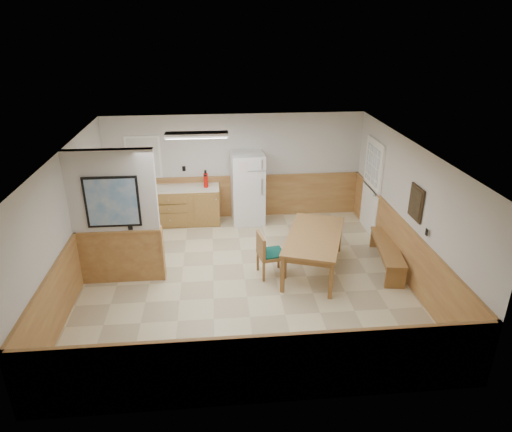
{
  "coord_description": "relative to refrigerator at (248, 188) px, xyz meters",
  "views": [
    {
      "loc": [
        -0.48,
        -7.32,
        4.5
      ],
      "look_at": [
        0.25,
        0.4,
        1.11
      ],
      "focal_mm": 32.0,
      "sensor_mm": 36.0,
      "label": 1
    }
  ],
  "objects": [
    {
      "name": "wainscot_left",
      "position": [
        -3.24,
        -2.63,
        -0.34
      ],
      "size": [
        0.04,
        6.0,
        1.0
      ],
      "primitive_type": "cube",
      "color": "tan",
      "rests_on": "ground"
    },
    {
      "name": "kitchen_window",
      "position": [
        -2.36,
        0.35,
        0.71
      ],
      "size": [
        0.8,
        0.04,
        1.0
      ],
      "color": "white",
      "rests_on": "back_wall"
    },
    {
      "name": "right_wall",
      "position": [
        2.74,
        -2.63,
        0.41
      ],
      "size": [
        0.02,
        6.0,
        2.5
      ],
      "primitive_type": "cube",
      "color": "silver",
      "rests_on": "ground"
    },
    {
      "name": "partition_wall",
      "position": [
        -2.51,
        -2.43,
        0.39
      ],
      "size": [
        1.5,
        0.2,
        2.5
      ],
      "color": "silver",
      "rests_on": "ground"
    },
    {
      "name": "ceiling",
      "position": [
        -0.26,
        -2.63,
        1.66
      ],
      "size": [
        6.0,
        6.0,
        0.02
      ],
      "primitive_type": "cube",
      "color": "silver",
      "rests_on": "back_wall"
    },
    {
      "name": "wainscot_back",
      "position": [
        -0.26,
        0.35,
        -0.34
      ],
      "size": [
        6.0,
        0.04,
        1.0
      ],
      "primitive_type": "cube",
      "color": "tan",
      "rests_on": "ground"
    },
    {
      "name": "kitchen_counter",
      "position": [
        -1.47,
        0.05,
        -0.38
      ],
      "size": [
        2.2,
        0.61,
        1.0
      ],
      "color": "olive",
      "rests_on": "ground"
    },
    {
      "name": "soap_bottle",
      "position": [
        -2.53,
        0.06,
        0.16
      ],
      "size": [
        0.07,
        0.07,
        0.2
      ],
      "primitive_type": "cylinder",
      "rotation": [
        0.0,
        0.0,
        0.01
      ],
      "color": "#198A2E",
      "rests_on": "kitchen_counter"
    },
    {
      "name": "wall_painting",
      "position": [
        2.7,
        -2.93,
        0.71
      ],
      "size": [
        0.04,
        0.5,
        0.6
      ],
      "color": "#342414",
      "rests_on": "right_wall"
    },
    {
      "name": "wainscot_right",
      "position": [
        2.72,
        -2.63,
        -0.34
      ],
      "size": [
        0.04,
        6.0,
        1.0
      ],
      "primitive_type": "cube",
      "color": "tan",
      "rests_on": "ground"
    },
    {
      "name": "ground",
      "position": [
        -0.26,
        -2.63,
        -0.84
      ],
      "size": [
        6.0,
        6.0,
        0.0
      ],
      "primitive_type": "plane",
      "color": "beige",
      "rests_on": "ground"
    },
    {
      "name": "back_wall",
      "position": [
        -0.26,
        0.37,
        0.41
      ],
      "size": [
        6.0,
        0.02,
        2.5
      ],
      "primitive_type": "cube",
      "color": "silver",
      "rests_on": "ground"
    },
    {
      "name": "left_wall",
      "position": [
        -3.26,
        -2.63,
        0.41
      ],
      "size": [
        0.02,
        6.0,
        2.5
      ],
      "primitive_type": "cube",
      "color": "silver",
      "rests_on": "ground"
    },
    {
      "name": "refrigerator",
      "position": [
        0.0,
        0.0,
        0.0
      ],
      "size": [
        0.77,
        0.74,
        1.68
      ],
      "rotation": [
        0.0,
        0.0,
        0.05
      ],
      "color": "white",
      "rests_on": "ground"
    },
    {
      "name": "fluorescent_fixture",
      "position": [
        -1.06,
        -1.33,
        1.61
      ],
      "size": [
        1.2,
        0.3,
        0.09
      ],
      "color": "white",
      "rests_on": "ceiling"
    },
    {
      "name": "dining_table",
      "position": [
        1.07,
        -2.4,
        -0.18
      ],
      "size": [
        1.56,
        2.14,
        0.75
      ],
      "rotation": [
        0.0,
        0.0,
        -0.34
      ],
      "color": "#A3743C",
      "rests_on": "ground"
    },
    {
      "name": "fire_extinguisher",
      "position": [
        -0.96,
        0.0,
        0.24
      ],
      "size": [
        0.11,
        0.11,
        0.41
      ],
      "rotation": [
        0.0,
        0.0,
        0.07
      ],
      "color": "red",
      "rests_on": "kitchen_counter"
    },
    {
      "name": "dining_bench",
      "position": [
        2.54,
        -2.38,
        -0.49
      ],
      "size": [
        0.64,
        1.75,
        0.45
      ],
      "rotation": [
        0.0,
        0.0,
        -0.16
      ],
      "color": "#A3743C",
      "rests_on": "ground"
    },
    {
      "name": "exterior_door",
      "position": [
        2.7,
        -0.73,
        0.21
      ],
      "size": [
        0.07,
        1.02,
        2.15
      ],
      "color": "white",
      "rests_on": "ground"
    },
    {
      "name": "dining_chair",
      "position": [
        0.16,
        -2.51,
        -0.34
      ],
      "size": [
        0.73,
        0.55,
        0.85
      ],
      "rotation": [
        0.0,
        0.0,
        0.17
      ],
      "color": "#A3743C",
      "rests_on": "ground"
    }
  ]
}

